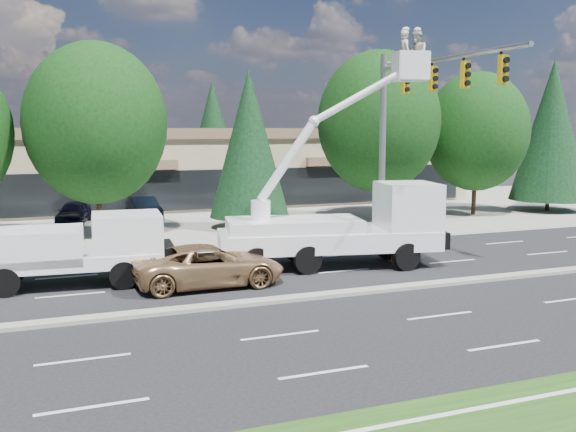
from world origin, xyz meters
name	(u,v)px	position (x,y,z in m)	size (l,w,h in m)	color
ground	(244,305)	(0.00, 0.00, 0.00)	(140.00, 140.00, 0.00)	black
concrete_apron	(145,220)	(0.00, 20.00, 0.01)	(140.00, 22.00, 0.01)	gray
road_median	(244,303)	(0.00, 0.00, 0.06)	(120.00, 0.55, 0.12)	gray
strip_mall	(123,165)	(0.00, 29.97, 2.83)	(50.40, 15.40, 5.50)	tan
tree_front_d	(96,124)	(-3.00, 15.00, 5.71)	(7.03, 7.03, 9.75)	#332114
tree_front_e	(249,144)	(5.00, 15.00, 4.65)	(4.39, 4.39, 8.66)	#332114
tree_front_f	(379,122)	(13.00, 15.00, 5.87)	(7.23, 7.23, 10.03)	#332114
tree_front_g	(476,132)	(20.00, 15.00, 5.28)	(6.50, 6.50, 9.02)	#332114
tree_front_h	(551,130)	(26.00, 15.00, 5.36)	(5.06, 5.06, 9.98)	#332114
tree_back_b	(58,117)	(-4.00, 42.00, 6.49)	(6.14, 6.14, 12.10)	#332114
tree_back_c	(213,130)	(10.00, 42.00, 5.39)	(5.10, 5.10, 10.06)	#332114
tree_back_d	(326,136)	(22.00, 42.00, 4.69)	(4.43, 4.43, 8.74)	#332114
signal_mast	(407,115)	(10.03, 7.04, 6.06)	(2.76, 10.16, 9.00)	gray
utility_pickup	(82,256)	(-4.50, 4.61, 1.01)	(6.60, 2.95, 2.46)	white
bucket_truck	(352,215)	(5.72, 4.01, 2.05)	(9.47, 4.31, 9.35)	white
traffic_cone_b	(194,268)	(-0.60, 4.25, 0.34)	(0.40, 0.40, 0.70)	orange
traffic_cone_c	(257,268)	(1.57, 3.46, 0.34)	(0.40, 0.40, 0.70)	orange
traffic_cone_d	(395,254)	(7.76, 4.04, 0.34)	(0.40, 0.40, 0.70)	orange
minivan	(209,265)	(-0.40, 2.80, 0.73)	(2.41, 5.24, 1.46)	tan
parked_car_west	(74,212)	(-4.01, 20.19, 0.66)	(1.57, 3.89, 1.33)	black
parked_car_east	(144,209)	(0.00, 20.14, 0.69)	(1.46, 4.17, 1.38)	black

